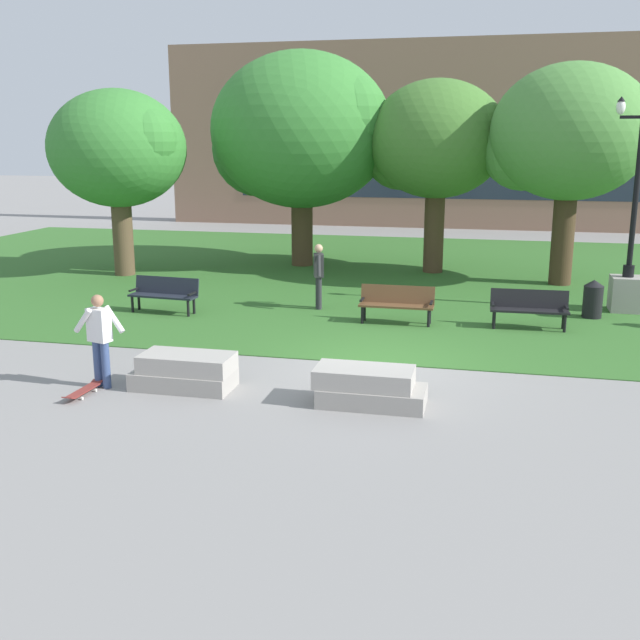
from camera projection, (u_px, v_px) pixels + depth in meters
The scene contains 17 objects.
ground_plane at pixel (377, 365), 14.93m from camera, with size 140.00×140.00×0.00m, color gray.
grass_lawn at pixel (423, 277), 24.41m from camera, with size 40.00×20.00×0.02m, color #336628.
concrete_block_center at pixel (185, 372), 13.45m from camera, with size 1.81×0.90×0.64m.
concrete_block_left at pixel (368, 387), 12.61m from camera, with size 1.87×0.90×0.64m.
person_skateboarder at pixel (100, 335), 13.36m from camera, with size 0.95×0.43×1.71m.
skateboard at pixel (83, 391), 13.12m from camera, with size 0.27×1.03×0.14m.
park_bench_near_left at pixel (397, 302), 18.15m from camera, with size 1.80×0.54×0.90m.
park_bench_near_right at pixel (165, 292), 19.27m from camera, with size 1.84×0.67×0.90m.
park_bench_far_left at pixel (529, 307), 17.65m from camera, with size 1.81×0.58×0.90m.
lamp_post_center at pixel (629, 270), 19.29m from camera, with size 1.32×0.80×5.39m.
tree_far_right at pixel (299, 133), 25.65m from camera, with size 6.51×6.20×7.30m.
tree_near_left at pixel (116, 151), 23.87m from camera, with size 4.58×4.36×5.93m.
tree_far_left at pixel (435, 142), 24.31m from camera, with size 4.71×4.48×6.27m.
tree_near_right at pixel (568, 135), 22.13m from camera, with size 4.95×4.71×6.57m.
trash_bin at pixel (593, 299), 18.70m from camera, with size 0.49×0.49×0.96m.
person_bystander_far_lawn at pixel (319, 273), 19.58m from camera, with size 0.35×0.89×1.71m.
building_facade_distant at pixel (471, 135), 36.88m from camera, with size 31.27×1.03×9.15m.
Camera 1 is at (2.09, -14.20, 4.37)m, focal length 42.00 mm.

